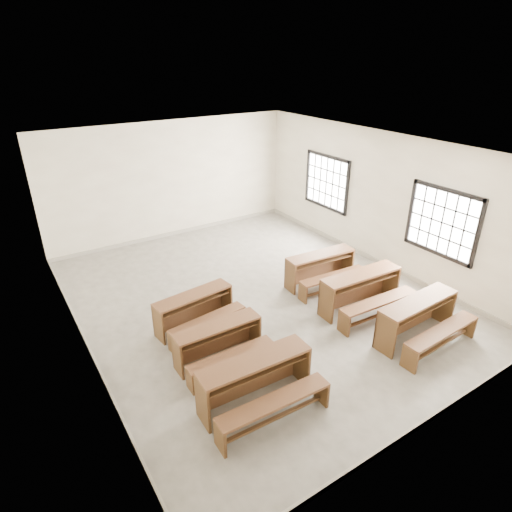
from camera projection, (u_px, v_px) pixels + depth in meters
room at (260, 202)px, 8.36m from camera, size 8.50×8.50×3.20m
desk_set_0 at (257, 380)px, 6.29m from camera, size 1.78×0.97×0.79m
desk_set_1 at (219, 341)px, 7.23m from camera, size 1.53×0.80×0.69m
desk_set_2 at (195, 308)px, 8.11m from camera, size 1.64×0.98×0.70m
desk_set_3 at (419, 317)px, 7.76m from camera, size 1.78×0.97×0.79m
desk_set_4 at (362, 289)px, 8.65m from camera, size 1.83×1.01×0.80m
desk_set_5 at (321, 267)px, 9.62m from camera, size 1.70×0.97×0.74m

